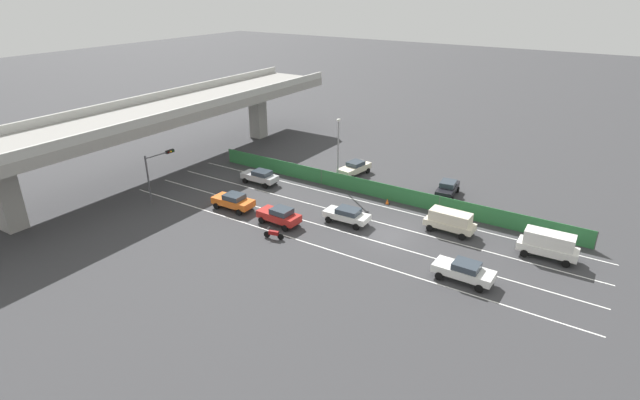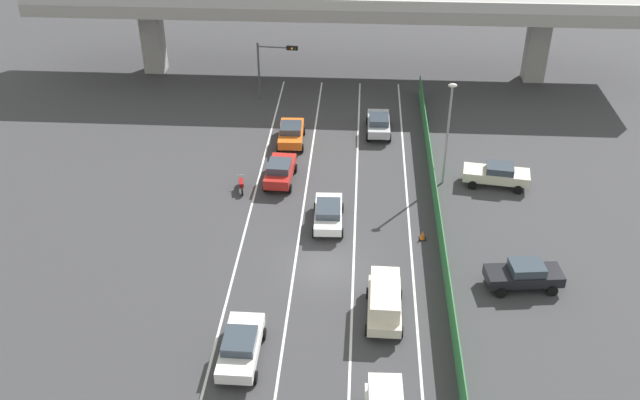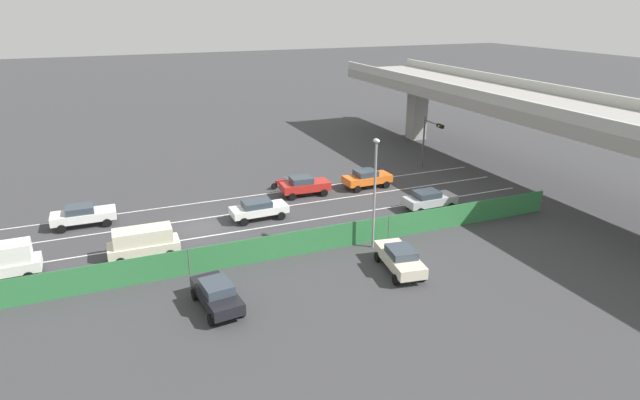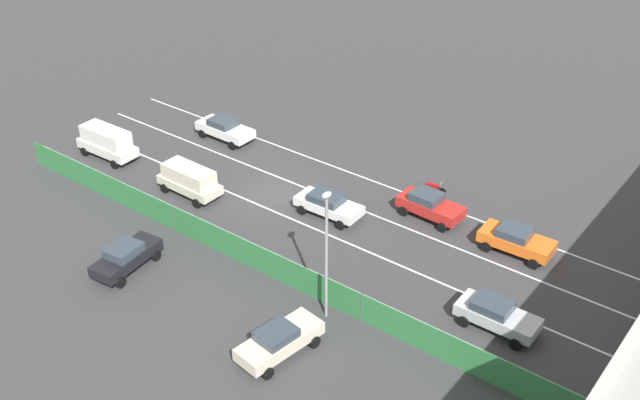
% 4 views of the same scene
% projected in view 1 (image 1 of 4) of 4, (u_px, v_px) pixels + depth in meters
% --- Properties ---
extents(ground_plane, '(300.00, 300.00, 0.00)m').
position_uv_depth(ground_plane, '(390.00, 235.00, 45.16)').
color(ground_plane, '#38383A').
extents(lane_line_left_edge, '(0.14, 45.99, 0.01)m').
position_uv_depth(lane_line_left_edge, '(312.00, 244.00, 43.55)').
color(lane_line_left_edge, silver).
rests_on(lane_line_left_edge, ground).
extents(lane_line_mid_left, '(0.14, 45.99, 0.01)m').
position_uv_depth(lane_line_mid_left, '(333.00, 229.00, 46.27)').
color(lane_line_mid_left, silver).
rests_on(lane_line_mid_left, ground).
extents(lane_line_mid_right, '(0.14, 45.99, 0.01)m').
position_uv_depth(lane_line_mid_right, '(352.00, 215.00, 49.00)').
color(lane_line_mid_right, silver).
rests_on(lane_line_mid_right, ground).
extents(lane_line_right_edge, '(0.14, 45.99, 0.01)m').
position_uv_depth(lane_line_right_edge, '(368.00, 203.00, 51.73)').
color(lane_line_right_edge, silver).
rests_on(lane_line_right_edge, ground).
extents(elevated_overpass, '(55.90, 9.31, 8.54)m').
position_uv_depth(elevated_overpass, '(158.00, 116.00, 57.29)').
color(elevated_overpass, gray).
rests_on(elevated_overpass, ground).
extents(green_fence, '(0.10, 42.09, 1.74)m').
position_uv_depth(green_fence, '(376.00, 190.00, 52.76)').
color(green_fence, '#2D753D').
rests_on(green_fence, ground).
extents(car_taxi_orange, '(2.19, 4.41, 1.64)m').
position_uv_depth(car_taxi_orange, '(233.00, 201.00, 49.94)').
color(car_taxi_orange, orange).
rests_on(car_taxi_orange, ground).
extents(car_sedan_silver, '(2.00, 4.31, 1.61)m').
position_uv_depth(car_sedan_silver, '(260.00, 176.00, 56.28)').
color(car_sedan_silver, '#B7BABC').
rests_on(car_sedan_silver, ground).
extents(car_sedan_white, '(2.09, 4.43, 1.52)m').
position_uv_depth(car_sedan_white, '(347.00, 215.00, 47.07)').
color(car_sedan_white, white).
rests_on(car_sedan_white, ground).
extents(car_van_white, '(2.06, 4.76, 2.29)m').
position_uv_depth(car_van_white, '(548.00, 244.00, 40.95)').
color(car_van_white, silver).
rests_on(car_van_white, ground).
extents(car_hatchback_white, '(2.11, 4.60, 1.60)m').
position_uv_depth(car_hatchback_white, '(464.00, 270.00, 37.90)').
color(car_hatchback_white, silver).
rests_on(car_hatchback_white, ground).
extents(car_van_cream, '(2.07, 4.55, 2.04)m').
position_uv_depth(car_van_cream, '(450.00, 220.00, 45.25)').
color(car_van_cream, beige).
rests_on(car_van_cream, ground).
extents(car_sedan_red, '(2.15, 4.31, 1.70)m').
position_uv_depth(car_sedan_red, '(279.00, 215.00, 46.79)').
color(car_sedan_red, red).
rests_on(car_sedan_red, ground).
extents(motorcycle, '(0.69, 1.92, 0.93)m').
position_uv_depth(motorcycle, '(274.00, 234.00, 44.31)').
color(motorcycle, black).
rests_on(motorcycle, ground).
extents(parked_sedan_dark, '(4.52, 2.33, 1.64)m').
position_uv_depth(parked_sedan_dark, '(448.00, 188.00, 53.07)').
color(parked_sedan_dark, black).
rests_on(parked_sedan_dark, ground).
extents(parked_sedan_cream, '(4.81, 2.48, 1.64)m').
position_uv_depth(parked_sedan_cream, '(355.00, 168.00, 58.85)').
color(parked_sedan_cream, beige).
rests_on(parked_sedan_cream, ground).
extents(traffic_light, '(3.56, 0.61, 5.18)m').
position_uv_depth(traffic_light, '(157.00, 166.00, 51.06)').
color(traffic_light, '#47474C').
rests_on(traffic_light, ground).
extents(street_lamp, '(0.60, 0.36, 7.66)m').
position_uv_depth(street_lamp, '(338.00, 146.00, 54.53)').
color(street_lamp, gray).
rests_on(street_lamp, ground).
extents(traffic_cone, '(0.47, 0.47, 0.62)m').
position_uv_depth(traffic_cone, '(387.00, 202.00, 51.30)').
color(traffic_cone, orange).
rests_on(traffic_cone, ground).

